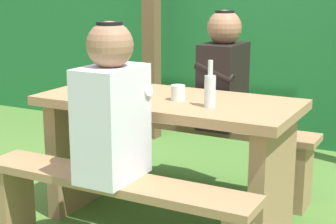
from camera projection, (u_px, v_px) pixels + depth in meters
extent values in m
plane|color=#4F7A32|center=(168.00, 222.00, 3.11)|extent=(12.00, 12.00, 0.00)
cube|color=#217135|center=(289.00, 27.00, 4.89)|extent=(6.40, 1.06, 1.86)
cube|color=brown|center=(151.00, 25.00, 4.58)|extent=(0.12, 0.12, 1.95)
cube|color=#9E7A51|center=(168.00, 102.00, 2.94)|extent=(1.40, 0.64, 0.05)
cube|color=#9E7A51|center=(80.00, 151.00, 3.30)|extent=(0.08, 0.54, 0.68)
cube|color=#9E7A51|center=(273.00, 184.00, 2.76)|extent=(0.08, 0.54, 0.68)
cube|color=#9E7A51|center=(113.00, 182.00, 2.54)|extent=(1.40, 0.24, 0.04)
cube|color=#9E7A51|center=(16.00, 202.00, 2.87)|extent=(0.07, 0.22, 0.41)
cube|color=#9E7A51|center=(208.00, 127.00, 3.48)|extent=(1.40, 0.24, 0.04)
cube|color=#9E7A51|center=(126.00, 148.00, 3.81)|extent=(0.07, 0.22, 0.41)
cube|color=#9E7A51|center=(303.00, 176.00, 3.25)|extent=(0.07, 0.22, 0.41)
cube|color=silver|center=(112.00, 123.00, 2.47)|extent=(0.22, 0.34, 0.52)
sphere|color=#936B4C|center=(110.00, 45.00, 2.39)|extent=(0.21, 0.21, 0.21)
cylinder|color=black|center=(110.00, 25.00, 2.37)|extent=(0.12, 0.12, 0.02)
cylinder|color=silver|center=(128.00, 95.00, 2.57)|extent=(0.25, 0.07, 0.15)
cube|color=black|center=(223.00, 85.00, 3.37)|extent=(0.22, 0.34, 0.52)
sphere|color=#936B4C|center=(224.00, 27.00, 3.28)|extent=(0.21, 0.21, 0.21)
cylinder|color=black|center=(225.00, 12.00, 3.26)|extent=(0.12, 0.12, 0.02)
cylinder|color=black|center=(214.00, 72.00, 3.22)|extent=(0.25, 0.07, 0.15)
cylinder|color=silver|center=(178.00, 93.00, 2.87)|extent=(0.08, 0.08, 0.08)
cylinder|color=silver|center=(210.00, 91.00, 2.70)|extent=(0.06, 0.06, 0.16)
cylinder|color=silver|center=(210.00, 68.00, 2.67)|extent=(0.02, 0.02, 0.08)
cube|color=silver|center=(121.00, 89.00, 3.16)|extent=(0.09, 0.15, 0.01)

